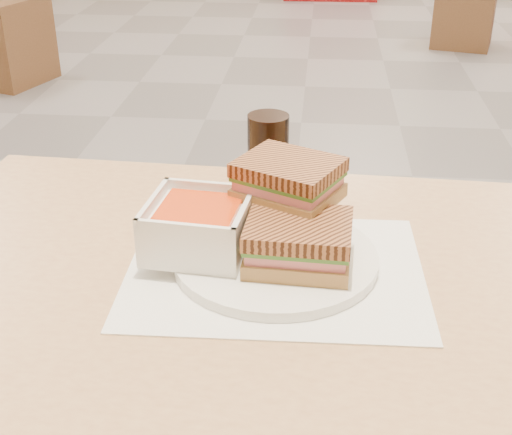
# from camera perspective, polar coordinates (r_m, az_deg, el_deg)

# --- Properties ---
(main_table) EXTENTS (1.23, 0.75, 0.75)m
(main_table) POSITION_cam_1_polar(r_m,az_deg,el_deg) (0.98, 5.43, -10.86)
(main_table) COLOR tan
(main_table) RESTS_ON ground
(tray_liner) EXTENTS (0.40, 0.31, 0.00)m
(tray_liner) POSITION_cam_1_polar(r_m,az_deg,el_deg) (0.94, 1.56, -4.30)
(tray_liner) COLOR white
(tray_liner) RESTS_ON main_table
(plate) EXTENTS (0.28, 0.28, 0.01)m
(plate) POSITION_cam_1_polar(r_m,az_deg,el_deg) (0.95, 1.59, -3.32)
(plate) COLOR white
(plate) RESTS_ON tray_liner
(soup_bowl) EXTENTS (0.14, 0.14, 0.07)m
(soup_bowl) POSITION_cam_1_polar(r_m,az_deg,el_deg) (0.94, -4.65, -0.84)
(soup_bowl) COLOR white
(soup_bowl) RESTS_ON plate
(panini_lower) EXTENTS (0.14, 0.12, 0.06)m
(panini_lower) POSITION_cam_1_polar(r_m,az_deg,el_deg) (0.91, 3.46, -2.02)
(panini_lower) COLOR #9E6E43
(panini_lower) RESTS_ON plate
(panini_upper) EXTENTS (0.16, 0.15, 0.06)m
(panini_upper) POSITION_cam_1_polar(r_m,az_deg,el_deg) (0.96, 2.65, 3.03)
(panini_upper) COLOR #9E6E43
(panini_upper) RESTS_ON panini_lower
(cola_glass) EXTENTS (0.06, 0.06, 0.14)m
(cola_glass) POSITION_cam_1_polar(r_m,az_deg,el_deg) (1.10, 0.98, 4.88)
(cola_glass) COLOR black
(cola_glass) RESTS_ON main_table
(bg_chair_0r) EXTENTS (0.55, 0.55, 0.49)m
(bg_chair_0r) POSITION_cam_1_polar(r_m,az_deg,el_deg) (4.53, -19.80, 13.33)
(bg_chair_0r) COLOR brown
(bg_chair_0r) RESTS_ON ground
(bg_chair_1l) EXTENTS (0.48, 0.48, 0.44)m
(bg_chair_1l) POSITION_cam_1_polar(r_m,az_deg,el_deg) (5.34, 16.54, 15.51)
(bg_chair_1l) COLOR brown
(bg_chair_1l) RESTS_ON ground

